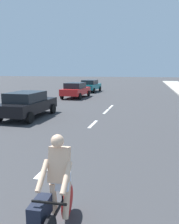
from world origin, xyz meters
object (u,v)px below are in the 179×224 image
(parked_car_black, at_px, (27,104))
(parked_car_teal, at_px, (90,85))
(parked_car_red, at_px, (76,90))
(cyclist, at_px, (55,192))

(parked_car_black, xyz_separation_m, parked_car_teal, (-0.42, 17.28, -0.00))
(parked_car_black, distance_m, parked_car_red, 10.48)
(parked_car_black, bearing_deg, parked_car_red, 91.71)
(parked_car_black, distance_m, parked_car_teal, 17.28)
(cyclist, xyz_separation_m, parked_car_teal, (-6.04, 26.44, 0.01))
(parked_car_teal, bearing_deg, cyclist, -74.16)
(parked_car_red, height_order, parked_car_teal, same)
(cyclist, xyz_separation_m, parked_car_red, (-5.89, 19.64, 0.01))
(parked_car_black, bearing_deg, parked_car_teal, 91.62)
(parked_car_black, relative_size, parked_car_red, 1.00)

